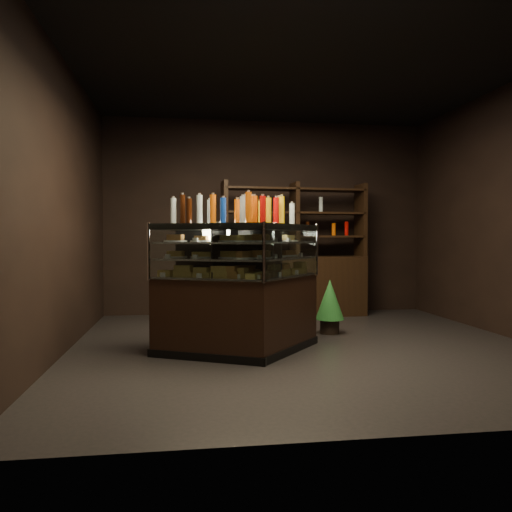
{
  "coord_description": "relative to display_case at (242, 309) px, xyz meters",
  "views": [
    {
      "loc": [
        -1.29,
        -5.24,
        1.17
      ],
      "look_at": [
        -0.58,
        -0.29,
        0.99
      ],
      "focal_mm": 35.0,
      "sensor_mm": 36.0,
      "label": 1
    }
  ],
  "objects": [
    {
      "name": "display_case",
      "position": [
        0.0,
        0.0,
        0.0
      ],
      "size": [
        1.84,
        1.33,
        1.33
      ],
      "rotation": [
        0.0,
        0.0,
        0.22
      ],
      "color": "black",
      "rests_on": "ground"
    },
    {
      "name": "bottles_top",
      "position": [
        -0.0,
        0.0,
        1.01
      ],
      "size": [
        1.35,
        0.83,
        0.3
      ],
      "color": "#147223",
      "rests_on": "display_case"
    },
    {
      "name": "potted_conifer",
      "position": [
        1.18,
        0.88,
        -0.02
      ],
      "size": [
        0.35,
        0.35,
        0.75
      ],
      "rotation": [
        0.0,
        0.0,
        -0.02
      ],
      "color": "black",
      "rests_on": "ground"
    },
    {
      "name": "food_display",
      "position": [
        0.0,
        -0.0,
        0.55
      ],
      "size": [
        1.52,
        0.97,
        0.41
      ],
      "color": "#B86E42",
      "rests_on": "display_case"
    },
    {
      "name": "room_shell",
      "position": [
        0.71,
        0.21,
        1.49
      ],
      "size": [
        5.02,
        5.02,
        3.01
      ],
      "color": "black",
      "rests_on": "ground"
    },
    {
      "name": "ground",
      "position": [
        0.71,
        0.21,
        -0.45
      ],
      "size": [
        5.0,
        5.0,
        0.0
      ],
      "primitive_type": "plane",
      "color": "black",
      "rests_on": "ground"
    },
    {
      "name": "back_shelving",
      "position": [
        1.05,
        2.26,
        0.17
      ],
      "size": [
        2.19,
        0.55,
        2.0
      ],
      "rotation": [
        0.0,
        0.0,
        0.06
      ],
      "color": "black",
      "rests_on": "ground"
    }
  ]
}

